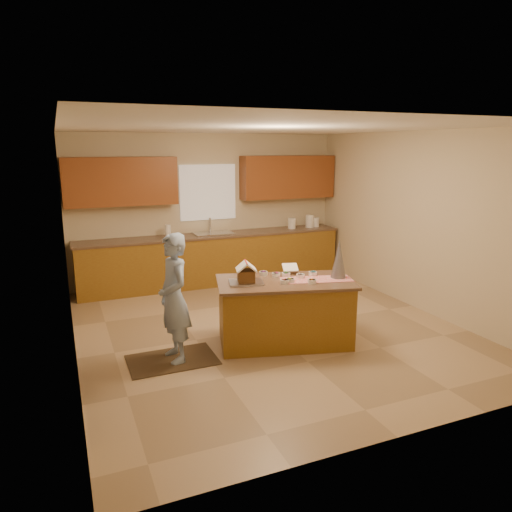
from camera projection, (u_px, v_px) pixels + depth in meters
name	position (u px, v px, depth m)	size (l,w,h in m)	color
floor	(268.00, 328.00, 6.58)	(5.50, 5.50, 0.00)	tan
ceiling	(269.00, 127.00, 5.97)	(5.50, 5.50, 0.00)	silver
wall_back	(208.00, 209.00, 8.75)	(5.50, 5.50, 0.00)	beige
wall_front	(409.00, 288.00, 3.80)	(5.50, 5.50, 0.00)	beige
wall_left	(67.00, 248.00, 5.33)	(5.50, 5.50, 0.00)	beige
wall_right	(418.00, 222.00, 7.22)	(5.50, 5.50, 0.00)	beige
stone_accent	(72.00, 273.00, 4.65)	(2.50, 2.50, 0.00)	gray
window_curtain	(208.00, 192.00, 8.65)	(1.05, 0.03, 1.00)	white
back_counter_base	(214.00, 260.00, 8.68)	(4.80, 0.60, 0.88)	brown
back_counter_top	(213.00, 235.00, 8.58)	(4.85, 0.63, 0.04)	brown
upper_cabinet_left	(121.00, 181.00, 7.88)	(1.85, 0.35, 0.80)	brown
upper_cabinet_right	(288.00, 177.00, 9.05)	(1.85, 0.35, 0.80)	brown
sink	(213.00, 236.00, 8.58)	(0.70, 0.45, 0.12)	silver
faucet	(210.00, 225.00, 8.70)	(0.03, 0.03, 0.28)	silver
island_base	(285.00, 313.00, 6.02)	(1.62, 0.81, 0.79)	brown
island_top	(285.00, 282.00, 5.93)	(1.69, 0.88, 0.04)	brown
table_runner	(316.00, 279.00, 5.98)	(0.90, 0.32, 0.01)	red
baking_tray	(246.00, 282.00, 5.81)	(0.41, 0.31, 0.02)	silver
cookbook	(290.00, 267.00, 6.25)	(0.20, 0.02, 0.16)	white
tinsel_tree	(339.00, 259.00, 6.00)	(0.20, 0.20, 0.49)	#A2A1AD
rug	(172.00, 360.00, 5.59)	(1.02, 0.67, 0.01)	black
boy	(174.00, 298.00, 5.44)	(0.55, 0.36, 1.51)	#91ABCE
canister_a	(292.00, 223.00, 9.15)	(0.15, 0.15, 0.20)	white
canister_b	(310.00, 221.00, 9.29)	(0.17, 0.17, 0.24)	white
canister_c	(316.00, 222.00, 9.35)	(0.13, 0.13, 0.19)	white
paper_towel	(168.00, 231.00, 8.24)	(0.10, 0.10, 0.22)	white
gingerbread_house	(246.00, 274.00, 5.79)	(0.30, 0.31, 0.25)	brown
candy_bowls	(291.00, 277.00, 6.00)	(0.69, 0.69, 0.05)	white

